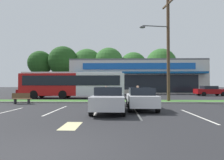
% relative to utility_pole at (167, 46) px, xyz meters
% --- Properties ---
extents(ground_plane, '(240.00, 240.00, 0.00)m').
position_rel_utility_pole_xyz_m(ground_plane, '(-6.63, -13.97, -5.46)').
color(ground_plane, '#262628').
extents(grass_median, '(56.00, 2.20, 0.12)m').
position_rel_utility_pole_xyz_m(grass_median, '(-6.63, 0.03, -5.40)').
color(grass_median, '#386B28').
rests_on(grass_median, ground_plane).
extents(curb_lip, '(56.00, 0.24, 0.12)m').
position_rel_utility_pole_xyz_m(curb_lip, '(-6.63, -1.19, -5.40)').
color(curb_lip, gray).
rests_on(curb_lip, ground_plane).
extents(parking_stripe_0, '(0.12, 4.80, 0.01)m').
position_rel_utility_pole_xyz_m(parking_stripe_0, '(-11.73, -7.38, -5.46)').
color(parking_stripe_0, silver).
rests_on(parking_stripe_0, ground_plane).
extents(parking_stripe_1, '(0.12, 4.80, 0.01)m').
position_rel_utility_pole_xyz_m(parking_stripe_1, '(-8.83, -6.18, -5.46)').
color(parking_stripe_1, silver).
rests_on(parking_stripe_1, ground_plane).
extents(parking_stripe_2, '(0.12, 4.80, 0.01)m').
position_rel_utility_pole_xyz_m(parking_stripe_2, '(-6.13, -6.04, -5.46)').
color(parking_stripe_2, silver).
rests_on(parking_stripe_2, ground_plane).
extents(parking_stripe_3, '(0.12, 4.80, 0.01)m').
position_rel_utility_pole_xyz_m(parking_stripe_3, '(-3.64, -7.28, -5.46)').
color(parking_stripe_3, silver).
rests_on(parking_stripe_3, ground_plane).
extents(parking_stripe_4, '(0.12, 4.80, 0.01)m').
position_rel_utility_pole_xyz_m(parking_stripe_4, '(-0.50, -8.14, -5.46)').
color(parking_stripe_4, silver).
rests_on(parking_stripe_4, ground_plane).
extents(lot_arrow, '(0.70, 1.60, 0.01)m').
position_rel_utility_pole_xyz_m(lot_arrow, '(-6.70, -10.88, -5.46)').
color(lot_arrow, beige).
rests_on(lot_arrow, ground_plane).
extents(storefront_building, '(25.48, 15.24, 6.47)m').
position_rel_utility_pole_xyz_m(storefront_building, '(-1.03, 22.98, -2.22)').
color(storefront_building, beige).
rests_on(storefront_building, ground_plane).
extents(tree_far_left, '(6.38, 6.38, 10.55)m').
position_rel_utility_pole_xyz_m(tree_far_left, '(-25.23, 30.74, 1.88)').
color(tree_far_left, '#473323').
rests_on(tree_far_left, ground_plane).
extents(tree_left, '(7.71, 7.71, 11.67)m').
position_rel_utility_pole_xyz_m(tree_left, '(-19.10, 30.51, 2.34)').
color(tree_left, '#473323').
rests_on(tree_left, ground_plane).
extents(tree_mid_left, '(8.26, 8.26, 11.41)m').
position_rel_utility_pole_xyz_m(tree_mid_left, '(-13.21, 32.91, 1.81)').
color(tree_mid_left, '#473323').
rests_on(tree_mid_left, ground_plane).
extents(tree_mid, '(7.57, 7.57, 11.40)m').
position_rel_utility_pole_xyz_m(tree_mid, '(-7.21, 31.35, 2.14)').
color(tree_mid, '#473323').
rests_on(tree_mid, ground_plane).
extents(tree_mid_right, '(7.30, 7.30, 10.39)m').
position_rel_utility_pole_xyz_m(tree_mid_right, '(-0.70, 32.68, 1.27)').
color(tree_mid_right, '#473323').
rests_on(tree_mid_right, ground_plane).
extents(tree_right, '(7.57, 7.57, 10.61)m').
position_rel_utility_pole_xyz_m(tree_right, '(5.93, 29.00, 1.36)').
color(tree_right, '#473323').
rests_on(tree_right, ground_plane).
extents(utility_pole, '(3.12, 2.39, 10.23)m').
position_rel_utility_pole_xyz_m(utility_pole, '(0.00, 0.00, 0.00)').
color(utility_pole, '#4C3826').
rests_on(utility_pole, ground_plane).
extents(city_bus, '(12.86, 2.75, 3.25)m').
position_rel_utility_pole_xyz_m(city_bus, '(-10.40, 5.11, -3.70)').
color(city_bus, '#B71414').
rests_on(city_bus, ground_plane).
extents(bus_stop_bench, '(1.60, 0.45, 0.95)m').
position_rel_utility_pole_xyz_m(bus_stop_bench, '(-13.23, -2.18, -4.96)').
color(bus_stop_bench, brown).
rests_on(bus_stop_bench, ground_plane).
extents(car_0, '(4.50, 2.00, 1.49)m').
position_rel_utility_pole_xyz_m(car_0, '(9.13, 10.58, -4.69)').
color(car_0, maroon).
rests_on(car_0, ground_plane).
extents(car_1, '(1.95, 4.39, 1.54)m').
position_rel_utility_pole_xyz_m(car_1, '(-5.34, -7.03, -4.67)').
color(car_1, '#B7B7BC').
rests_on(car_1, ground_plane).
extents(car_2, '(4.54, 2.01, 1.45)m').
position_rel_utility_pole_xyz_m(car_2, '(-17.64, 10.10, -4.72)').
color(car_2, maroon).
rests_on(car_2, ground_plane).
extents(car_3, '(1.91, 4.21, 1.48)m').
position_rel_utility_pole_xyz_m(car_3, '(-3.21, -5.73, -4.70)').
color(car_3, silver).
rests_on(car_3, ground_plane).
extents(car_4, '(4.44, 1.86, 1.45)m').
position_rel_utility_pole_xyz_m(car_4, '(-4.03, 10.90, -4.72)').
color(car_4, '#9E998C').
rests_on(car_4, ground_plane).
extents(pedestrian_near_bench, '(0.32, 0.32, 1.57)m').
position_rel_utility_pole_xyz_m(pedestrian_near_bench, '(-5.81, -2.23, -4.67)').
color(pedestrian_near_bench, black).
rests_on(pedestrian_near_bench, ground_plane).
extents(pedestrian_by_pole, '(0.32, 0.32, 1.61)m').
position_rel_utility_pole_xyz_m(pedestrian_by_pole, '(-3.07, -2.26, -4.65)').
color(pedestrian_by_pole, '#47423D').
rests_on(pedestrian_by_pole, ground_plane).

